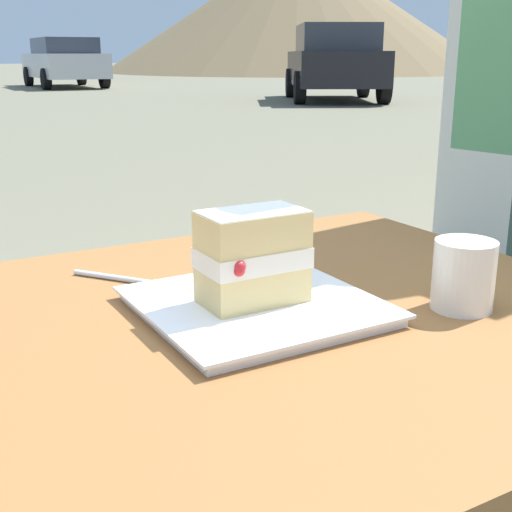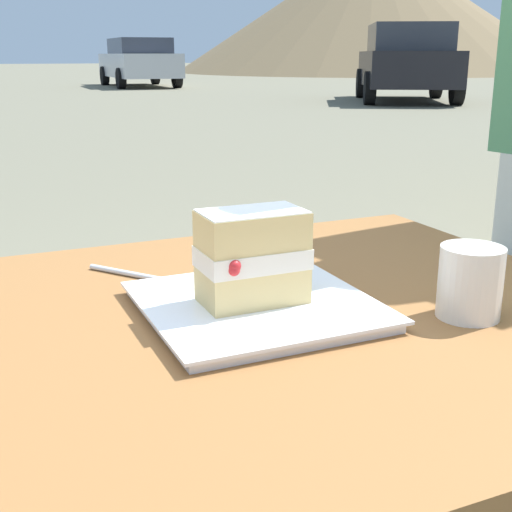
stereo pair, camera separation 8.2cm
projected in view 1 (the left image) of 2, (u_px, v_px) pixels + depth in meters
patio_table at (181, 419)px, 0.81m from camera, size 1.16×0.79×0.69m
dessert_plate at (256, 306)px, 0.84m from camera, size 0.27×0.27×0.02m
cake_slice at (252, 257)px, 0.82m from camera, size 0.13×0.09×0.11m
dessert_fork at (130, 281)px, 0.95m from camera, size 0.12×0.15×0.01m
coffee_cup at (464, 274)px, 0.84m from camera, size 0.08×0.08×0.09m
parked_car_near at (335, 61)px, 15.10m from camera, size 3.42×4.23×1.63m
parked_car_far at (64, 61)px, 21.31m from camera, size 2.09×4.55×1.49m
distant_hill at (298, 8)px, 40.05m from camera, size 22.93×22.93×7.27m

